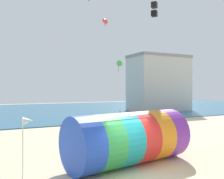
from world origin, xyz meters
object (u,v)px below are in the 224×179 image
object	(u,v)px
kite_handler	(172,136)
bystander_mid_beach	(120,119)
beach_flag	(27,124)
cooler_box	(167,152)
kite_green_delta	(118,64)
giant_inflatable_tube	(129,138)
kite_red_parafoil	(105,21)
kite_black_box	(154,9)

from	to	relation	value
kite_handler	bystander_mid_beach	world-z (taller)	kite_handler
beach_flag	cooler_box	distance (m)	8.43
kite_handler	beach_flag	bearing A→B (deg)	-172.85
kite_green_delta	cooler_box	distance (m)	13.23
giant_inflatable_tube	beach_flag	distance (m)	5.25
kite_red_parafoil	kite_green_delta	distance (m)	5.28
kite_green_delta	kite_black_box	distance (m)	7.17
kite_black_box	bystander_mid_beach	bearing A→B (deg)	170.31
kite_red_parafoil	beach_flag	size ratio (longest dim) A/B	0.44
kite_black_box	kite_handler	bearing A→B (deg)	-119.78
kite_handler	kite_green_delta	size ratio (longest dim) A/B	1.44
kite_black_box	kite_green_delta	bearing A→B (deg)	163.75
kite_red_parafoil	kite_green_delta	xyz separation A→B (m)	(2.83, 2.77, -3.48)
giant_inflatable_tube	kite_green_delta	bearing A→B (deg)	64.61
beach_flag	kite_red_parafoil	bearing A→B (deg)	47.88
beach_flag	cooler_box	size ratio (longest dim) A/B	5.29
giant_inflatable_tube	beach_flag	xyz separation A→B (m)	(-5.13, 0.30, 1.06)
beach_flag	bystander_mid_beach	bearing A→B (deg)	45.96
kite_handler	kite_green_delta	xyz separation A→B (m)	(1.50, 10.36, 5.76)
kite_red_parafoil	bystander_mid_beach	distance (m)	9.94
kite_black_box	beach_flag	size ratio (longest dim) A/B	0.60
kite_black_box	beach_flag	distance (m)	20.58
kite_green_delta	beach_flag	world-z (taller)	kite_green_delta
bystander_mid_beach	cooler_box	world-z (taller)	bystander_mid_beach
cooler_box	bystander_mid_beach	bearing A→B (deg)	76.49
bystander_mid_beach	beach_flag	bearing A→B (deg)	-134.04
cooler_box	beach_flag	bearing A→B (deg)	-178.03
kite_green_delta	beach_flag	xyz separation A→B (m)	(-10.74, -11.52, -4.20)
kite_green_delta	bystander_mid_beach	size ratio (longest dim) A/B	0.70
kite_handler	cooler_box	size ratio (longest dim) A/B	3.32
kite_green_delta	beach_flag	bearing A→B (deg)	-133.00
giant_inflatable_tube	kite_red_parafoil	xyz separation A→B (m)	(2.78, 9.04, 8.75)
kite_black_box	beach_flag	xyz separation A→B (m)	(-14.54, -10.41, -10.18)
kite_handler	kite_red_parafoil	world-z (taller)	kite_red_parafoil
kite_handler	bystander_mid_beach	size ratio (longest dim) A/B	1.01
kite_black_box	bystander_mid_beach	size ratio (longest dim) A/B	0.96
giant_inflatable_tube	beach_flag	bearing A→B (deg)	176.68
bystander_mid_beach	kite_green_delta	bearing A→B (deg)	85.06
beach_flag	cooler_box	bearing A→B (deg)	1.97
giant_inflatable_tube	bystander_mid_beach	distance (m)	12.67
kite_black_box	giant_inflatable_tube	bearing A→B (deg)	-131.29
kite_handler	cooler_box	world-z (taller)	kite_handler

